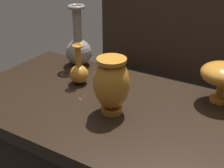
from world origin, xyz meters
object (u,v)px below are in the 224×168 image
Objects in this scene: vase_tall_behind at (79,72)px; vase_right_accent at (79,47)px; vase_centerpiece at (112,84)px; vase_left_accent at (223,75)px.

vase_right_accent is at bearing 126.26° from vase_tall_behind.
vase_centerpiece is 0.47m from vase_right_accent.
vase_tall_behind is 0.58m from vase_left_accent.
vase_centerpiece reaches higher than vase_left_accent.
vase_tall_behind reaches higher than vase_left_accent.
vase_centerpiece is 0.71× the size of vase_right_accent.
vase_tall_behind is 0.21m from vase_right_accent.
vase_right_accent is (-0.68, 0.02, -0.02)m from vase_left_accent.
vase_right_accent is (-0.36, 0.30, -0.02)m from vase_centerpiece.
vase_right_accent is (-0.12, 0.17, 0.04)m from vase_tall_behind.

